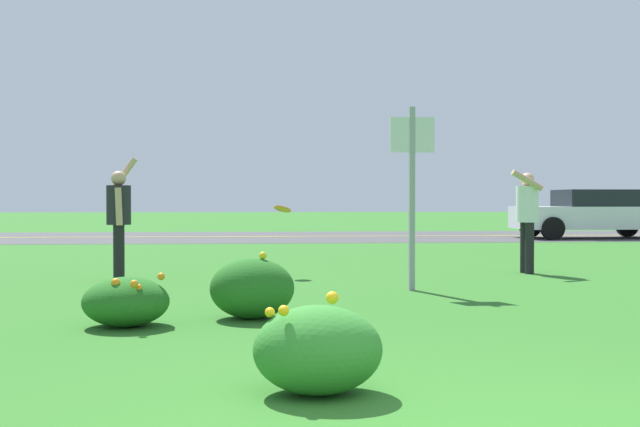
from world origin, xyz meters
TOP-DOWN VIEW (x-y plane):
  - ground_plane at (0.00, 10.35)m, footprint 120.00×120.00m
  - highway_strip at (0.00, 20.69)m, footprint 120.00×7.39m
  - highway_center_stripe at (0.00, 20.69)m, footprint 120.00×0.16m
  - daylily_clump_mid_left at (-1.16, 4.46)m, footprint 0.81×0.70m
  - daylily_clump_front_right at (-2.28, 4.09)m, footprint 0.77×0.71m
  - daylily_clump_front_center at (-0.74, 1.61)m, footprint 0.76×0.61m
  - sign_post_near_path at (0.81, 6.58)m, footprint 0.56×0.10m
  - person_thrower_dark_shirt at (-3.08, 8.10)m, footprint 0.40×0.51m
  - person_catcher_white_shirt at (3.04, 8.62)m, footprint 0.51×0.51m
  - frisbee_orange at (-0.76, 8.48)m, footprint 0.27×0.26m
  - car_white_center_left at (8.80, 19.03)m, footprint 4.50×2.00m

SIDE VIEW (x-z plane):
  - ground_plane at x=0.00m, z-range 0.00..0.00m
  - highway_strip at x=0.00m, z-range 0.00..0.01m
  - highway_center_stripe at x=0.00m, z-range 0.01..0.01m
  - daylily_clump_front_right at x=-2.28m, z-range -0.02..0.46m
  - daylily_clump_front_center at x=-0.74m, z-range -0.02..0.55m
  - daylily_clump_mid_left at x=-1.16m, z-range -0.03..0.61m
  - car_white_center_left at x=8.80m, z-range 0.01..1.46m
  - person_thrower_dark_shirt at x=-3.08m, z-range 0.05..1.81m
  - person_catcher_white_shirt at x=3.04m, z-range 0.13..1.73m
  - frisbee_orange at x=-0.76m, z-range 0.93..1.07m
  - sign_post_near_path at x=0.81m, z-range 0.25..2.55m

